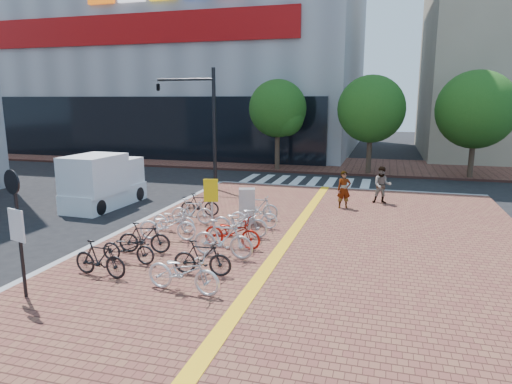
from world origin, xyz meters
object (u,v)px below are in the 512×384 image
(bike_3, at_px, (168,225))
(bike_4, at_px, (174,219))
(bike_9, at_px, (223,239))
(bike_6, at_px, (200,205))
(notice_sign, at_px, (17,218))
(bike_11, at_px, (240,222))
(utility_box, at_px, (247,206))
(bike_8, at_px, (202,258))
(pedestrian_b, at_px, (382,185))
(yellow_sign, at_px, (211,195))
(bike_0, at_px, (100,259))
(bike_7, at_px, (183,272))
(bike_12, at_px, (254,216))
(bike_1, at_px, (128,248))
(box_truck, at_px, (103,182))
(traffic_light_pole, at_px, (188,106))
(bike_5, at_px, (192,211))
(pedestrian_a, at_px, (344,190))
(bike_2, at_px, (144,238))
(bike_10, at_px, (232,232))
(bike_13, at_px, (258,207))

(bike_3, xyz_separation_m, bike_4, (-0.26, 0.97, -0.07))
(bike_3, relative_size, bike_9, 1.02)
(bike_6, height_order, notice_sign, notice_sign)
(bike_3, distance_m, bike_11, 2.43)
(utility_box, bearing_deg, bike_8, -85.64)
(bike_6, xyz_separation_m, pedestrian_b, (7.04, 4.43, 0.37))
(bike_3, xyz_separation_m, bike_9, (2.38, -1.14, 0.06))
(yellow_sign, bearing_deg, notice_sign, -109.08)
(bike_6, relative_size, bike_9, 0.82)
(bike_0, height_order, bike_6, bike_0)
(bike_6, distance_m, utility_box, 2.19)
(bike_7, relative_size, bike_12, 1.13)
(bike_1, height_order, bike_3, bike_3)
(bike_1, xyz_separation_m, box_truck, (-5.21, 6.52, 0.55))
(bike_7, bearing_deg, bike_4, 33.86)
(traffic_light_pole, bearing_deg, bike_12, -50.24)
(bike_4, height_order, bike_12, bike_12)
(notice_sign, bearing_deg, bike_5, 80.64)
(utility_box, bearing_deg, bike_11, -80.92)
(bike_7, bearing_deg, box_truck, 49.06)
(bike_8, xyz_separation_m, bike_9, (0.06, 1.46, 0.09))
(bike_1, bearing_deg, pedestrian_a, -31.37)
(bike_12, distance_m, pedestrian_b, 7.10)
(bike_2, distance_m, bike_10, 2.72)
(bike_13, xyz_separation_m, pedestrian_b, (4.63, 4.27, 0.35))
(bike_7, distance_m, notice_sign, 4.03)
(bike_10, relative_size, pedestrian_b, 1.14)
(bike_0, xyz_separation_m, bike_5, (0.22, 5.52, -0.01))
(bike_5, bearing_deg, bike_1, 171.95)
(bike_9, distance_m, utility_box, 4.00)
(bike_11, distance_m, notice_sign, 7.14)
(bike_13, bearing_deg, bike_4, 134.90)
(bike_12, xyz_separation_m, utility_box, (-0.46, 0.66, 0.20))
(bike_7, distance_m, bike_8, 1.15)
(bike_12, bearing_deg, yellow_sign, 112.90)
(bike_1, relative_size, bike_13, 1.04)
(bike_7, height_order, bike_9, bike_9)
(bike_3, relative_size, bike_7, 0.99)
(bike_2, bearing_deg, box_truck, 31.79)
(bike_8, relative_size, bike_9, 0.84)
(bike_4, relative_size, bike_11, 0.86)
(box_truck, bearing_deg, utility_box, -10.92)
(box_truck, bearing_deg, bike_0, -56.58)
(bike_1, height_order, bike_4, bike_4)
(bike_2, xyz_separation_m, pedestrian_b, (6.90, 9.10, 0.35))
(bike_12, relative_size, box_truck, 0.41)
(bike_2, distance_m, bike_13, 5.34)
(bike_7, relative_size, notice_sign, 0.64)
(traffic_light_pole, bearing_deg, bike_3, -70.62)
(pedestrian_a, distance_m, traffic_light_pole, 9.32)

